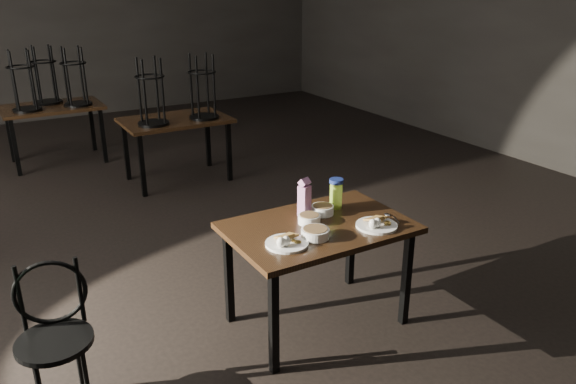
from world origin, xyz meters
TOP-DOWN VIEW (x-y plane):
  - main_table at (0.61, -1.35)m, footprint 1.20×0.80m
  - plate_left at (0.27, -1.50)m, footprint 0.27×0.27m
  - plate_right at (0.92, -1.57)m, footprint 0.27×0.27m
  - bowl_near at (0.57, -1.29)m, footprint 0.15×0.15m
  - bowl_far at (0.73, -1.21)m, footprint 0.16×0.16m
  - bowl_big at (0.48, -1.50)m, footprint 0.18×0.18m
  - juice_carton at (0.60, -1.17)m, footprint 0.08×0.08m
  - water_bottle at (0.87, -1.16)m, footprint 0.11×0.11m
  - spoon at (1.10, -1.47)m, footprint 0.05×0.18m
  - bentwood_chair at (-1.08, -1.30)m, footprint 0.43×0.42m
  - bg_table_right at (0.80, 1.93)m, footprint 1.20×0.80m
  - bg_table_far at (-0.32, 3.41)m, footprint 1.20×0.80m

SIDE VIEW (x-z plane):
  - bentwood_chair at x=-1.08m, z-range 0.08..0.94m
  - main_table at x=0.61m, z-range 0.30..1.05m
  - bg_table_right at x=0.80m, z-range 0.01..1.49m
  - spoon at x=1.10m, z-range 0.75..0.76m
  - plate_left at x=0.27m, z-range 0.73..0.82m
  - plate_right at x=0.92m, z-range 0.73..0.82m
  - bg_table_far at x=-0.32m, z-range 0.04..1.52m
  - bowl_near at x=0.57m, z-range 0.75..0.81m
  - bowl_far at x=0.73m, z-range 0.75..0.81m
  - bowl_big at x=0.48m, z-range 0.75..0.81m
  - water_bottle at x=0.87m, z-range 0.75..0.97m
  - juice_carton at x=0.60m, z-range 0.74..1.01m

